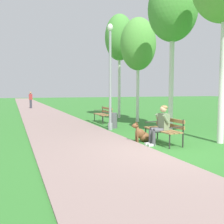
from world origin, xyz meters
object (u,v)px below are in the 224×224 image
at_px(lamp_post_near, 110,76).
at_px(birch_tree_fourth, 119,38).
at_px(birch_tree_third, 138,45).
at_px(litter_bin, 113,120).
at_px(birch_tree_second, 173,10).
at_px(park_bench_near, 165,128).
at_px(dog_brown, 142,134).
at_px(park_bench_mid, 104,113).
at_px(person_seated_on_near_bench, 161,123).
at_px(pedestrian_distant, 31,100).

distance_m(lamp_post_near, birch_tree_fourth, 5.68).
distance_m(birch_tree_third, litter_bin, 4.66).
xyz_separation_m(lamp_post_near, birch_tree_second, (2.32, -1.17, 2.68)).
bearing_deg(park_bench_near, birch_tree_fourth, 76.73).
bearing_deg(dog_brown, litter_bin, 84.32).
bearing_deg(park_bench_mid, lamp_post_near, -103.85).
xyz_separation_m(park_bench_mid, person_seated_on_near_bench, (-0.20, -5.70, 0.17)).
height_order(park_bench_mid, birch_tree_third, birch_tree_third).
relative_size(park_bench_mid, litter_bin, 2.14).
distance_m(birch_tree_second, birch_tree_third, 3.29).
relative_size(park_bench_near, birch_tree_fourth, 0.23).
relative_size(person_seated_on_near_bench, litter_bin, 1.79).
height_order(lamp_post_near, birch_tree_second, birch_tree_second).
height_order(birch_tree_fourth, litter_bin, birch_tree_fourth).
relative_size(dog_brown, birch_tree_third, 0.15).
relative_size(dog_brown, birch_tree_fourth, 0.13).
height_order(dog_brown, lamp_post_near, lamp_post_near).
distance_m(birch_tree_second, birch_tree_fourth, 5.57).
distance_m(dog_brown, litter_bin, 3.24).
distance_m(dog_brown, birch_tree_second, 5.53).
bearing_deg(lamp_post_near, park_bench_mid, 76.15).
height_order(park_bench_near, pedestrian_distant, pedestrian_distant).
distance_m(lamp_post_near, litter_bin, 2.08).
bearing_deg(park_bench_near, birch_tree_second, 50.07).
xyz_separation_m(litter_bin, pedestrian_distant, (-2.64, 14.56, 0.49)).
xyz_separation_m(birch_tree_third, pedestrian_distant, (-4.74, 13.01, -3.37)).
height_order(birch_tree_second, birch_tree_fourth, birch_tree_fourth).
relative_size(birch_tree_second, birch_tree_fourth, 0.98).
bearing_deg(park_bench_near, pedestrian_distant, 99.03).
distance_m(park_bench_near, pedestrian_distant, 18.48).
bearing_deg(birch_tree_second, birch_tree_fourth, 89.22).
xyz_separation_m(park_bench_near, park_bench_mid, (-0.01, 5.62, 0.00)).
distance_m(park_bench_mid, pedestrian_distant, 12.96).
xyz_separation_m(park_bench_near, birch_tree_second, (1.72, 2.06, 4.52)).
bearing_deg(pedestrian_distant, birch_tree_fourth, -66.14).
bearing_deg(pedestrian_distant, park_bench_mid, -77.11).
bearing_deg(litter_bin, lamp_post_near, -126.14).
xyz_separation_m(dog_brown, birch_tree_fourth, (2.38, 7.15, 4.76)).
relative_size(birch_tree_fourth, pedestrian_distant, 3.93).
relative_size(dog_brown, pedestrian_distant, 0.50).
bearing_deg(lamp_post_near, dog_brown, -89.55).
distance_m(person_seated_on_near_bench, birch_tree_third, 6.71).
bearing_deg(birch_tree_third, litter_bin, -143.62).
bearing_deg(litter_bin, park_bench_near, -86.01).
distance_m(park_bench_mid, birch_tree_fourth, 5.26).
relative_size(birch_tree_fourth, litter_bin, 9.27).
relative_size(birch_tree_second, pedestrian_distant, 3.87).
xyz_separation_m(park_bench_near, pedestrian_distant, (-2.90, 18.25, 0.33)).
bearing_deg(dog_brown, park_bench_mid, 83.70).
distance_m(park_bench_near, litter_bin, 3.71).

